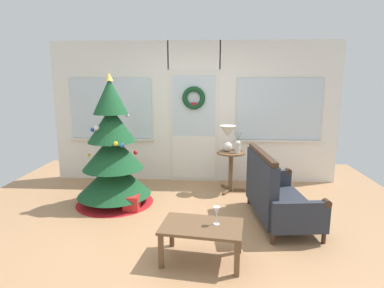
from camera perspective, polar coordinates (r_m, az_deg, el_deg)
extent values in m
plane|color=#AD7F56|center=(4.25, -1.13, -14.84)|extent=(6.76, 6.76, 0.00)
cube|color=white|center=(6.19, -13.95, 5.46)|extent=(2.15, 0.08, 2.55)
cube|color=white|center=(6.05, 15.00, 5.28)|extent=(2.15, 0.08, 2.55)
cube|color=white|center=(5.91, 0.36, 15.48)|extent=(0.94, 0.08, 0.50)
cube|color=silver|center=(5.92, 0.33, 3.10)|extent=(0.90, 0.05, 2.05)
cube|color=white|center=(6.01, 0.31, -2.37)|extent=(0.78, 0.02, 0.80)
cube|color=silver|center=(5.85, 0.32, 6.70)|extent=(0.78, 0.01, 1.10)
cube|color=silver|center=(6.13, -14.14, 6.10)|extent=(1.50, 0.01, 1.10)
cube|color=silver|center=(5.98, 15.15, 5.93)|extent=(1.50, 0.01, 1.10)
cube|color=silver|center=(6.19, -13.92, 0.84)|extent=(1.59, 0.06, 0.03)
cube|color=silver|center=(6.05, 14.90, 0.54)|extent=(1.59, 0.06, 0.03)
torus|color=#164424|center=(5.81, 0.30, 8.15)|extent=(0.41, 0.09, 0.41)
cube|color=red|center=(5.80, 0.30, 6.86)|extent=(0.10, 0.02, 0.10)
cylinder|color=#4C331E|center=(5.18, -13.48, -9.00)|extent=(0.10, 0.10, 0.20)
cone|color=red|center=(5.20, -13.45, -9.51)|extent=(1.17, 1.17, 0.10)
cone|color=#194C28|center=(5.09, -13.63, -5.87)|extent=(1.11, 1.11, 0.52)
cone|color=#194C28|center=(4.98, -13.85, -1.32)|extent=(0.91, 0.91, 0.52)
cone|color=#194C28|center=(4.91, -14.08, 3.39)|extent=(0.71, 0.71, 0.52)
cone|color=#194C28|center=(4.88, -14.31, 8.21)|extent=(0.51, 0.51, 0.52)
cone|color=#E0BC4C|center=(4.87, -14.48, 11.46)|extent=(0.12, 0.12, 0.12)
sphere|color=red|center=(5.06, -9.95, -1.50)|extent=(0.07, 0.07, 0.07)
sphere|color=gold|center=(4.61, -13.37, 0.06)|extent=(0.07, 0.07, 0.07)
sphere|color=silver|center=(4.73, -16.58, 2.78)|extent=(0.08, 0.08, 0.08)
sphere|color=#264CB2|center=(4.67, -12.32, -0.19)|extent=(0.07, 0.07, 0.07)
sphere|color=red|center=(5.38, -13.98, -1.41)|extent=(0.06, 0.06, 0.06)
sphere|color=gold|center=(4.94, -17.85, -1.85)|extent=(0.05, 0.05, 0.05)
sphere|color=silver|center=(4.91, -11.37, 4.95)|extent=(0.05, 0.05, 0.05)
sphere|color=#264CB2|center=(4.96, -17.23, 2.41)|extent=(0.06, 0.06, 0.06)
cylinder|color=#3D281C|center=(4.19, 22.29, -15.07)|extent=(0.05, 0.05, 0.14)
cylinder|color=#3D281C|center=(5.26, 16.55, -9.22)|extent=(0.05, 0.05, 0.14)
cylinder|color=#3D281C|center=(3.99, 14.11, -15.94)|extent=(0.05, 0.05, 0.14)
cylinder|color=#3D281C|center=(5.10, 10.07, -9.57)|extent=(0.05, 0.05, 0.14)
cube|color=#282D38|center=(4.56, 15.61, -10.50)|extent=(0.84, 1.26, 0.14)
cube|color=#282D38|center=(4.35, 12.09, -6.08)|extent=(0.24, 1.20, 0.62)
cube|color=#3D281C|center=(4.26, 12.28, -1.72)|extent=(0.20, 1.18, 0.06)
cube|color=#282D38|center=(3.96, 18.63, -12.26)|extent=(0.67, 0.16, 0.38)
cylinder|color=#3D281C|center=(4.01, 22.72, -9.64)|extent=(0.10, 0.10, 0.09)
cube|color=#282D38|center=(5.10, 13.45, -6.61)|extent=(0.67, 0.16, 0.38)
cylinder|color=#3D281C|center=(5.14, 16.67, -4.66)|extent=(0.10, 0.10, 0.09)
cylinder|color=brown|center=(5.43, 6.94, -1.55)|extent=(0.48, 0.48, 0.02)
cylinder|color=brown|center=(5.52, 6.85, -5.00)|extent=(0.07, 0.07, 0.66)
cube|color=brown|center=(5.63, 8.42, -8.02)|extent=(0.20, 0.05, 0.04)
cube|color=brown|center=(5.74, 5.89, -7.56)|extent=(0.14, 0.20, 0.04)
cube|color=brown|center=(5.48, 6.02, -8.50)|extent=(0.14, 0.20, 0.04)
sphere|color=silver|center=(5.45, 6.30, -0.50)|extent=(0.16, 0.16, 0.16)
cylinder|color=silver|center=(5.42, 6.33, 0.84)|extent=(0.02, 0.02, 0.06)
cone|color=silver|center=(5.40, 6.36, 2.19)|extent=(0.28, 0.28, 0.20)
cylinder|color=beige|center=(5.36, 8.07, -0.74)|extent=(0.09, 0.09, 0.16)
sphere|color=beige|center=(5.35, 8.09, 0.10)|extent=(0.10, 0.10, 0.10)
cylinder|color=#4C7042|center=(5.33, 7.90, 1.15)|extent=(0.07, 0.01, 0.17)
cylinder|color=#4C7042|center=(5.33, 8.12, 1.15)|extent=(0.01, 0.01, 0.18)
cylinder|color=#4C7042|center=(5.33, 8.34, 1.15)|extent=(0.07, 0.01, 0.17)
cube|color=brown|center=(3.45, 1.74, -14.37)|extent=(0.90, 0.63, 0.03)
cube|color=brown|center=(3.43, -5.53, -18.32)|extent=(0.05, 0.05, 0.36)
cube|color=brown|center=(3.32, 7.96, -19.48)|extent=(0.05, 0.05, 0.36)
cube|color=brown|center=(3.80, -3.59, -15.13)|extent=(0.05, 0.05, 0.36)
cube|color=brown|center=(3.70, 8.35, -16.01)|extent=(0.05, 0.05, 0.36)
cylinder|color=silver|center=(3.46, 4.35, -13.96)|extent=(0.06, 0.06, 0.01)
cylinder|color=silver|center=(3.44, 4.36, -13.17)|extent=(0.01, 0.01, 0.10)
cone|color=silver|center=(3.40, 4.39, -11.72)|extent=(0.08, 0.08, 0.09)
cube|color=red|center=(4.84, -10.66, -10.24)|extent=(0.22, 0.20, 0.22)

